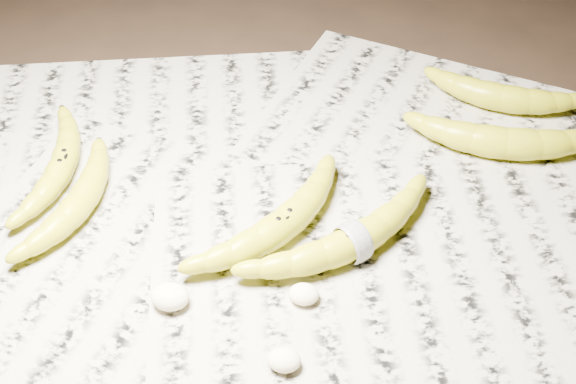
# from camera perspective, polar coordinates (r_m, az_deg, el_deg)

# --- Properties ---
(ground) EXTENTS (3.00, 3.00, 0.00)m
(ground) POSITION_cam_1_polar(r_m,az_deg,el_deg) (0.89, 1.59, -3.15)
(ground) COLOR black
(ground) RESTS_ON ground
(newspaper_patch) EXTENTS (0.90, 0.70, 0.01)m
(newspaper_patch) POSITION_cam_1_polar(r_m,az_deg,el_deg) (0.90, 1.01, -1.85)
(newspaper_patch) COLOR #A6A08F
(newspaper_patch) RESTS_ON ground
(banana_left_a) EXTENTS (0.06, 0.18, 0.03)m
(banana_left_a) POSITION_cam_1_polar(r_m,az_deg,el_deg) (0.98, -15.80, 2.04)
(banana_left_a) COLOR gold
(banana_left_a) RESTS_ON newspaper_patch
(banana_left_b) EXTENTS (0.09, 0.18, 0.03)m
(banana_left_b) POSITION_cam_1_polar(r_m,az_deg,el_deg) (0.92, -14.60, -0.54)
(banana_left_b) COLOR gold
(banana_left_b) RESTS_ON newspaper_patch
(banana_center) EXTENTS (0.17, 0.20, 0.04)m
(banana_center) POSITION_cam_1_polar(r_m,az_deg,el_deg) (0.86, -0.39, -2.18)
(banana_center) COLOR gold
(banana_center) RESTS_ON newspaper_patch
(banana_taped) EXTENTS (0.21, 0.19, 0.04)m
(banana_taped) POSITION_cam_1_polar(r_m,az_deg,el_deg) (0.85, 4.65, -3.40)
(banana_taped) COLOR gold
(banana_taped) RESTS_ON newspaper_patch
(banana_upper_a) EXTENTS (0.21, 0.07, 0.04)m
(banana_upper_a) POSITION_cam_1_polar(r_m,az_deg,el_deg) (1.00, 15.25, 3.54)
(banana_upper_a) COLOR gold
(banana_upper_a) RESTS_ON newspaper_patch
(banana_upper_b) EXTENTS (0.19, 0.09, 0.04)m
(banana_upper_b) POSITION_cam_1_polar(r_m,az_deg,el_deg) (1.08, 14.98, 6.66)
(banana_upper_b) COLOR gold
(banana_upper_b) RESTS_ON newspaper_patch
(measuring_tape) EXTENTS (0.03, 0.04, 0.05)m
(measuring_tape) POSITION_cam_1_polar(r_m,az_deg,el_deg) (0.85, 4.65, -3.40)
(measuring_tape) COLOR white
(measuring_tape) RESTS_ON newspaper_patch
(flesh_chunk_a) EXTENTS (0.04, 0.03, 0.02)m
(flesh_chunk_a) POSITION_cam_1_polar(r_m,az_deg,el_deg) (0.82, -8.41, -7.21)
(flesh_chunk_a) COLOR #FFF4C5
(flesh_chunk_a) RESTS_ON newspaper_patch
(flesh_chunk_b) EXTENTS (0.03, 0.03, 0.02)m
(flesh_chunk_b) POSITION_cam_1_polar(r_m,az_deg,el_deg) (0.76, -0.26, -11.71)
(flesh_chunk_b) COLOR #FFF4C5
(flesh_chunk_b) RESTS_ON newspaper_patch
(flesh_chunk_c) EXTENTS (0.03, 0.03, 0.02)m
(flesh_chunk_c) POSITION_cam_1_polar(r_m,az_deg,el_deg) (0.81, 1.14, -7.09)
(flesh_chunk_c) COLOR #FFF4C5
(flesh_chunk_c) RESTS_ON newspaper_patch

